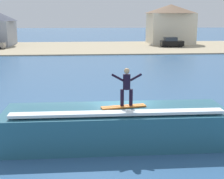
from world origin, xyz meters
TOP-DOWN VIEW (x-y plane):
  - ground_plane at (0.00, 0.00)m, footprint 260.00×260.00m
  - wave_crest at (-0.42, -1.06)m, footprint 9.94×2.99m
  - surfboard at (-0.12, -1.35)m, footprint 2.01×0.73m
  - surfer at (0.02, -1.30)m, footprint 1.33×0.32m
  - shoreline_bank at (0.00, 42.80)m, footprint 120.00×21.94m
  - car_far_shore at (13.24, 41.55)m, footprint 3.86×2.15m
  - house_gabled_white at (14.72, 48.65)m, footprint 10.13×10.13m

SIDE VIEW (x-z plane):
  - ground_plane at x=0.00m, z-range 0.00..0.00m
  - shoreline_bank at x=0.00m, z-range 0.00..0.17m
  - wave_crest at x=-0.42m, z-range -0.05..1.71m
  - car_far_shore at x=13.24m, z-range 0.01..1.87m
  - surfboard at x=-0.12m, z-range 1.76..1.82m
  - surfer at x=0.02m, z-range 1.92..3.57m
  - house_gabled_white at x=14.72m, z-range 0.37..7.96m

